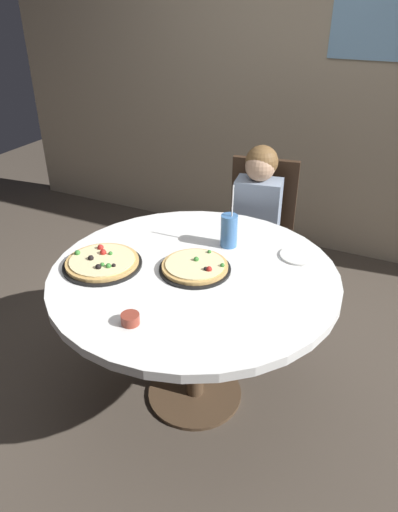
% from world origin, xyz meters
% --- Properties ---
extents(ground_plane, '(8.00, 8.00, 0.00)m').
position_xyz_m(ground_plane, '(0.00, 0.00, 0.00)').
color(ground_plane, '#4C4238').
extents(wall_with_window, '(5.20, 0.14, 2.90)m').
position_xyz_m(wall_with_window, '(0.00, 1.92, 1.45)').
color(wall_with_window, tan).
rests_on(wall_with_window, ground_plane).
extents(dining_table, '(1.27, 1.27, 0.75)m').
position_xyz_m(dining_table, '(0.00, 0.00, 0.66)').
color(dining_table, white).
rests_on(dining_table, ground_plane).
extents(chair_wooden, '(0.46, 0.46, 0.95)m').
position_xyz_m(chair_wooden, '(-0.01, 0.94, 0.53)').
color(chair_wooden, '#382619').
rests_on(chair_wooden, ground_plane).
extents(diner_child, '(0.31, 0.43, 1.08)m').
position_xyz_m(diner_child, '(0.01, 0.76, 0.48)').
color(diner_child, '#3F4766').
rests_on(diner_child, ground_plane).
extents(pizza_veggie, '(0.32, 0.32, 0.05)m').
position_xyz_m(pizza_veggie, '(0.00, 0.01, 0.77)').
color(pizza_veggie, black).
rests_on(pizza_veggie, dining_table).
extents(pizza_cheese, '(0.35, 0.35, 0.05)m').
position_xyz_m(pizza_cheese, '(-0.39, -0.14, 0.77)').
color(pizza_cheese, black).
rests_on(pizza_cheese, dining_table).
extents(soda_cup, '(0.08, 0.08, 0.31)m').
position_xyz_m(soda_cup, '(0.05, 0.28, 0.83)').
color(soda_cup, '#3F72B2').
rests_on(soda_cup, dining_table).
extents(sauce_bowl, '(0.07, 0.07, 0.04)m').
position_xyz_m(sauce_bowl, '(-0.05, -0.43, 0.77)').
color(sauce_bowl, brown).
rests_on(sauce_bowl, dining_table).
extents(plate_small, '(0.18, 0.18, 0.01)m').
position_xyz_m(plate_small, '(0.38, 0.33, 0.76)').
color(plate_small, white).
rests_on(plate_small, dining_table).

